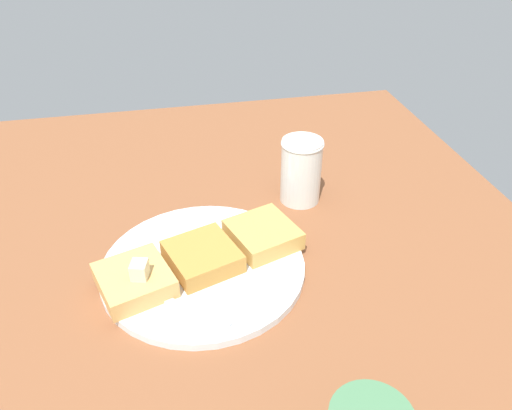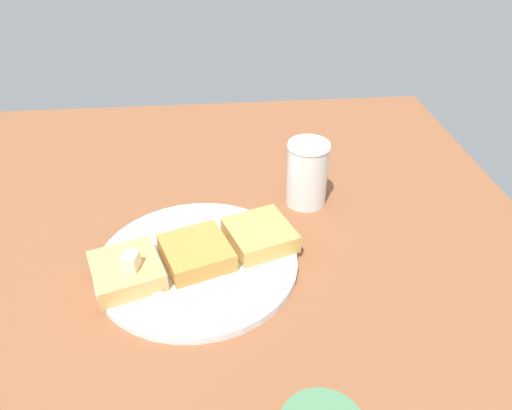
{
  "view_description": "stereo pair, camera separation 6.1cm",
  "coord_description": "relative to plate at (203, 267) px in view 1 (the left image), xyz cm",
  "views": [
    {
      "loc": [
        3.91,
        -45.92,
        46.03
      ],
      "look_at": [
        15.34,
        9.41,
        7.1
      ],
      "focal_mm": 35.0,
      "sensor_mm": 36.0,
      "label": 1
    },
    {
      "loc": [
        9.97,
        -46.83,
        46.03
      ],
      "look_at": [
        15.34,
        9.41,
        7.1
      ],
      "focal_mm": 35.0,
      "sensor_mm": 36.0,
      "label": 2
    }
  ],
  "objects": [
    {
      "name": "butter_pat_primary",
      "position": [
        -7.59,
        -3.58,
        3.98
      ],
      "size": [
        2.32,
        2.46,
        2.06
      ],
      "primitive_type": "cube",
      "rotation": [
        0.0,
        0.0,
        1.31
      ],
      "color": "beige",
      "rests_on": "toast_slice_left"
    },
    {
      "name": "table_surface",
      "position": [
        -7.03,
        -2.7,
        -1.87
      ],
      "size": [
        111.34,
        111.34,
        2.6
      ],
      "primitive_type": "cube",
      "color": "brown",
      "rests_on": "ground"
    },
    {
      "name": "syrup_jar",
      "position": [
        16.63,
        13.42,
        4.0
      ],
      "size": [
        6.36,
        6.36,
        10.13
      ],
      "color": "#341B05",
      "rests_on": "table_surface"
    },
    {
      "name": "toast_slice_left",
      "position": [
        -8.46,
        -2.89,
        1.71
      ],
      "size": [
        10.36,
        10.58,
        2.48
      ],
      "primitive_type": "cube",
      "rotation": [
        0.0,
        0.0,
        0.33
      ],
      "color": "tan",
      "rests_on": "plate"
    },
    {
      "name": "toast_slice_middle",
      "position": [
        -0.0,
        -0.0,
        1.71
      ],
      "size": [
        10.36,
        10.58,
        2.48
      ],
      "primitive_type": "cube",
      "rotation": [
        0.0,
        0.0,
        0.33
      ],
      "color": "#BC8037",
      "rests_on": "plate"
    },
    {
      "name": "toast_slice_right",
      "position": [
        8.46,
        2.89,
        1.71
      ],
      "size": [
        10.36,
        10.58,
        2.48
      ],
      "primitive_type": "cube",
      "rotation": [
        0.0,
        0.0,
        0.33
      ],
      "color": "tan",
      "rests_on": "plate"
    },
    {
      "name": "plate",
      "position": [
        0.0,
        0.0,
        0.0
      ],
      "size": [
        26.06,
        26.06,
        1.03
      ],
      "color": "silver",
      "rests_on": "table_surface"
    },
    {
      "name": "fork",
      "position": [
        -5.29,
        -5.39,
        0.65
      ],
      "size": [
        13.18,
        11.38,
        0.36
      ],
      "color": "silver",
      "rests_on": "plate"
    }
  ]
}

